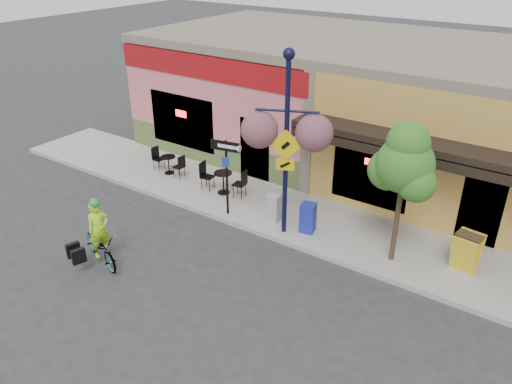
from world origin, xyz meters
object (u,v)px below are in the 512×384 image
lamp_post (286,147)px  building (386,106)px  bicycle (101,247)px  cyclist_rider (100,237)px  newspaper_box_blue (308,218)px  newspaper_box_grey (273,208)px  street_tree (401,194)px  one_way_sign (227,178)px

lamp_post → building: bearing=63.2°
bicycle → lamp_post: 5.57m
cyclist_rider → newspaper_box_blue: size_ratio=1.74×
lamp_post → newspaper_box_grey: bearing=124.1°
cyclist_rider → lamp_post: lamp_post is taller
building → street_tree: bearing=-65.6°
bicycle → one_way_sign: 4.09m
cyclist_rider → one_way_sign: 4.01m
building → lamp_post: bearing=-92.4°
bicycle → newspaper_box_blue: size_ratio=1.97×
building → lamp_post: 6.60m
bicycle → one_way_sign: (1.34, 3.76, 0.88)m
building → lamp_post: size_ratio=3.49×
bicycle → cyclist_rider: size_ratio=1.13×
newspaper_box_grey → street_tree: street_tree is taller
bicycle → street_tree: bearing=-39.5°
building → bicycle: (-3.58, -10.43, -1.78)m
cyclist_rider → newspaper_box_grey: size_ratio=1.89×
one_way_sign → lamp_post: bearing=-7.9°
bicycle → one_way_sign: size_ratio=0.74×
building → bicycle: size_ratio=10.28×
newspaper_box_grey → street_tree: bearing=-3.7°
cyclist_rider → street_tree: street_tree is taller
bicycle → lamp_post: size_ratio=0.34×
cyclist_rider → one_way_sign: one_way_sign is taller
bicycle → one_way_sign: bearing=-2.9°
one_way_sign → newspaper_box_blue: 2.68m
building → cyclist_rider: bearing=-108.7°
cyclist_rider → street_tree: (6.33, 4.26, 1.29)m
bicycle → cyclist_rider: cyclist_rider is taller
lamp_post → street_tree: 3.18m
one_way_sign → newspaper_box_grey: size_ratio=2.91×
building → street_tree: building is taller
one_way_sign → newspaper_box_grey: 1.64m
one_way_sign → street_tree: 5.12m
building → newspaper_box_grey: size_ratio=22.05×
bicycle → newspaper_box_blue: 5.73m
one_way_sign → newspaper_box_blue: bearing=-0.3°
building → street_tree: 6.78m
bicycle → newspaper_box_blue: (3.87, 4.22, 0.13)m
cyclist_rider → newspaper_box_grey: 4.99m
newspaper_box_grey → street_tree: (3.68, 0.04, 1.51)m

